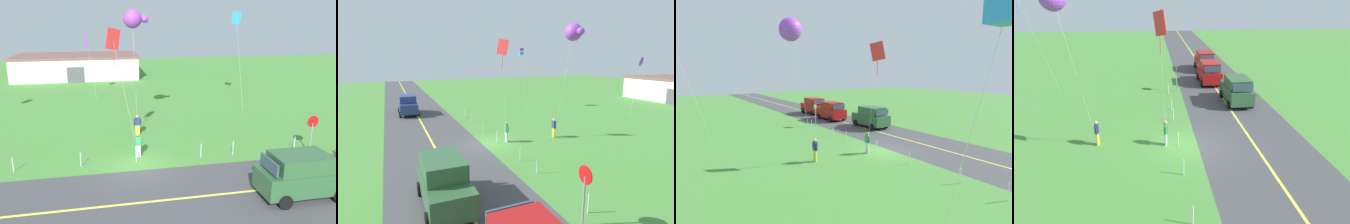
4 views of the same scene
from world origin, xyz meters
TOP-DOWN VIEW (x-y plane):
  - ground_plane at (0.00, 0.00)m, footprint 120.00×120.00m
  - asphalt_road at (0.00, -4.00)m, footprint 120.00×7.00m
  - road_centre_stripe at (0.00, -4.00)m, footprint 120.00×0.16m
  - car_suv_foreground at (7.57, -4.87)m, footprint 4.40×2.12m
  - car_parked_east_near at (13.93, -3.66)m, footprint 4.40×2.12m
  - car_parked_east_far at (19.60, -4.12)m, footprint 4.40×2.12m
  - stop_sign at (11.35, -0.10)m, footprint 0.76×0.08m
  - person_adult_near at (0.20, 1.45)m, footprint 0.58×0.22m
  - person_adult_companion at (0.61, 5.61)m, footprint 0.58×0.22m
  - kite_red_low at (-1.06, 1.67)m, footprint 1.75×0.68m
  - fence_post_1 at (-7.09, 0.70)m, footprint 0.05×0.05m
  - fence_post_2 at (-3.32, 0.70)m, footprint 0.05×0.05m
  - fence_post_3 at (0.01, 0.70)m, footprint 0.05×0.05m
  - fence_post_4 at (4.14, 0.70)m, footprint 0.05×0.05m
  - fence_post_5 at (6.31, 0.70)m, footprint 0.05×0.05m
  - fence_post_6 at (10.74, 0.70)m, footprint 0.05×0.05m

SIDE VIEW (x-z plane):
  - ground_plane at x=0.00m, z-range -0.10..0.00m
  - asphalt_road at x=0.00m, z-range 0.00..0.00m
  - road_centre_stripe at x=0.00m, z-range 0.00..0.01m
  - fence_post_1 at x=-7.09m, z-range 0.00..0.90m
  - fence_post_2 at x=-3.32m, z-range 0.00..0.90m
  - fence_post_3 at x=0.01m, z-range 0.00..0.90m
  - fence_post_4 at x=4.14m, z-range 0.00..0.90m
  - fence_post_5 at x=6.31m, z-range 0.00..0.90m
  - fence_post_6 at x=10.74m, z-range 0.00..0.90m
  - person_adult_near at x=0.20m, z-range 0.06..1.66m
  - person_adult_companion at x=0.61m, z-range 0.06..1.66m
  - car_suv_foreground at x=7.57m, z-range 0.03..2.27m
  - car_parked_east_near at x=13.93m, z-range 0.03..2.27m
  - car_parked_east_far at x=19.60m, z-range 0.03..2.27m
  - stop_sign at x=11.35m, z-range 0.52..3.08m
  - kite_red_low at x=-1.06m, z-range 3.23..11.30m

